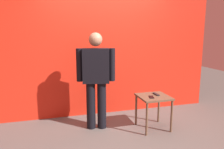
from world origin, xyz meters
TOP-DOWN VIEW (x-y plane):
  - ground_plane at (0.00, 0.00)m, footprint 12.00×12.00m
  - back_wall_red at (0.00, 1.25)m, footprint 4.51×0.12m
  - standing_person at (-0.33, 0.53)m, footprint 0.65×0.31m
  - side_table at (0.60, 0.24)m, footprint 0.51×0.51m
  - cell_phone at (0.53, 0.18)m, footprint 0.10×0.16m
  - tv_remote at (0.67, 0.29)m, footprint 0.05×0.17m

SIDE VIEW (x-z plane):
  - ground_plane at x=0.00m, z-range 0.00..0.00m
  - side_table at x=0.60m, z-range 0.20..0.78m
  - cell_phone at x=0.53m, z-range 0.58..0.59m
  - tv_remote at x=0.67m, z-range 0.58..0.60m
  - standing_person at x=-0.33m, z-range 0.10..1.74m
  - back_wall_red at x=0.00m, z-range 0.00..3.17m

